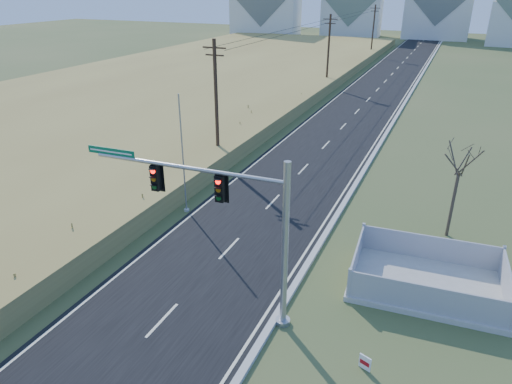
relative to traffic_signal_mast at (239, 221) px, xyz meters
name	(u,v)px	position (x,y,z in m)	size (l,w,h in m)	color
ground	(188,293)	(-2.65, 0.21, -4.29)	(260.00, 260.00, 0.00)	#3E5228
road	(383,84)	(-2.65, 50.21, -4.26)	(8.00, 180.00, 0.06)	black
curb	(415,86)	(1.50, 50.21, -4.20)	(0.30, 180.00, 0.18)	#B2AFA8
reed_marsh	(191,79)	(-26.65, 40.21, -3.64)	(38.00, 110.00, 1.30)	#A9994C
utility_pole_near	(216,101)	(-9.15, 15.21, 0.39)	(1.80, 0.26, 9.00)	#422D1E
utility_pole_mid	(328,50)	(-9.15, 45.21, 0.39)	(1.80, 0.26, 9.00)	#422D1E
utility_pole_far	(373,30)	(-9.15, 75.21, 0.39)	(1.80, 0.26, 9.00)	#422D1E
condo_nw	(266,4)	(-40.65, 100.21, 3.41)	(17.69, 13.38, 19.05)	silver
condo_nnw	(353,7)	(-20.65, 108.21, 2.64)	(14.93, 11.17, 17.03)	silver
condo_n	(439,5)	(-0.65, 112.21, 3.32)	(15.27, 10.20, 18.54)	silver
traffic_signal_mast	(239,221)	(0.00, 0.00, 0.00)	(8.73, 0.72, 6.95)	#9EA0A5
fence_enclosure	(426,282)	(6.88, 4.89, -4.00)	(6.90, 4.95, 1.51)	#B7B5AD
open_sign	(365,363)	(5.35, -1.01, -3.99)	(0.45, 0.21, 0.57)	white
flagpole	(184,167)	(-6.95, 7.04, -1.47)	(0.32, 0.32, 7.06)	#B7B5AD
bare_tree	(462,158)	(7.49, 10.26, 0.17)	(2.09, 2.09, 5.54)	#4C3F33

